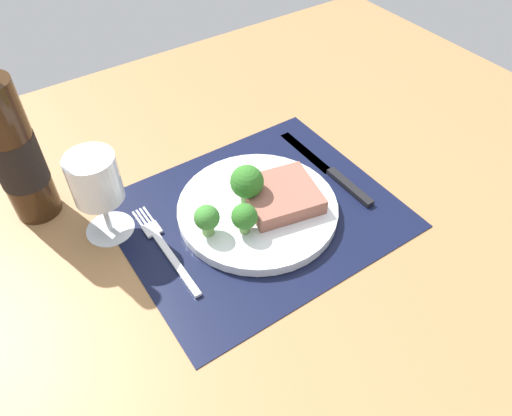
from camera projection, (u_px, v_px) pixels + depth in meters
The scene contains 11 objects.
ground_plane at pixel (258, 220), 76.41cm from camera, with size 140.00×110.00×3.00cm, color #996D42.
placemat at pixel (258, 213), 75.23cm from camera, with size 41.10×34.39×0.30cm, color black.
plate at pixel (258, 209), 74.55cm from camera, with size 24.73×24.73×1.60cm, color silver.
steak at pixel (281, 195), 73.72cm from camera, with size 10.80×10.05×2.48cm, color #8C5647.
broccoli_near_fork at pixel (247, 183), 71.59cm from camera, with size 5.07×5.07×6.78cm.
broccoli_near_steak at pixel (244, 217), 68.27cm from camera, with size 3.81×3.81×4.93cm.
broccoli_front_edge at pixel (207, 219), 67.98cm from camera, with size 3.69×3.69×5.03cm.
fork at pixel (165, 248), 69.80cm from camera, with size 2.40×19.20×0.50cm.
knife at pixel (332, 172), 81.29cm from camera, with size 1.80×23.00×0.80cm.
wine_bottle at pixel (13, 150), 67.44cm from camera, with size 6.89×6.89×33.11cm.
wine_glass at pixel (96, 183), 66.28cm from camera, with size 7.23×7.23×14.00cm.
Camera 1 is at (-29.32, -42.93, 54.54)cm, focal length 33.87 mm.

